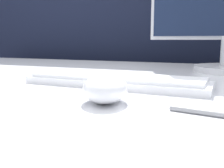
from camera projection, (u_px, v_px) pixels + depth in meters
The scene contains 4 objects.
partition_panel at pixel (187, 72), 1.31m from camera, with size 5.00×0.03×1.34m.
computer_mouse_near at pixel (105, 88), 0.43m from camera, with size 0.10×0.12×0.05m.
keyboard at pixel (115, 81), 0.59m from camera, with size 0.43×0.14×0.02m.
pen at pixel (223, 115), 0.35m from camera, with size 0.14×0.03×0.01m.
Camera 1 is at (0.12, -0.68, 0.83)m, focal length 42.00 mm.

